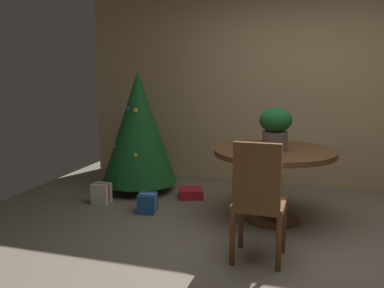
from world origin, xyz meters
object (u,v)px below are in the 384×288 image
object	(u,v)px
flower_vase	(275,126)
gift_box_blue	(148,203)
round_dining_table	(274,166)
gift_box_cream	(101,194)
holiday_tree	(139,128)
wooden_chair_near	(258,197)
gift_box_red	(191,193)

from	to	relation	value
flower_vase	gift_box_blue	size ratio (longest dim) A/B	1.85
round_dining_table	gift_box_cream	distance (m)	1.98
round_dining_table	gift_box_blue	distance (m)	1.39
gift_box_blue	holiday_tree	bearing A→B (deg)	119.75
flower_vase	holiday_tree	xyz separation A→B (m)	(-1.72, 0.56, -0.16)
round_dining_table	wooden_chair_near	distance (m)	1.01
gift_box_red	gift_box_cream	bearing A→B (deg)	-150.08
holiday_tree	gift_box_red	distance (m)	1.03
flower_vase	gift_box_cream	size ratio (longest dim) A/B	1.75
round_dining_table	wooden_chair_near	bearing A→B (deg)	-90.00
gift_box_red	wooden_chair_near	bearing A→B (deg)	-55.69
wooden_chair_near	gift_box_blue	world-z (taller)	wooden_chair_near
holiday_tree	gift_box_blue	world-z (taller)	holiday_tree
holiday_tree	gift_box_blue	xyz separation A→B (m)	(0.42, -0.74, -0.69)
round_dining_table	gift_box_red	xyz separation A→B (m)	(-1.02, 0.49, -0.51)
flower_vase	gift_box_red	distance (m)	1.44
gift_box_cream	holiday_tree	bearing A→B (deg)	72.21
round_dining_table	wooden_chair_near	size ratio (longest dim) A/B	1.22
gift_box_cream	gift_box_red	bearing A→B (deg)	29.92
round_dining_table	flower_vase	bearing A→B (deg)	101.72
wooden_chair_near	round_dining_table	bearing A→B (deg)	90.00
flower_vase	holiday_tree	bearing A→B (deg)	161.96
wooden_chair_near	flower_vase	bearing A→B (deg)	90.28
gift_box_blue	gift_box_red	distance (m)	0.71
wooden_chair_near	gift_box_cream	size ratio (longest dim) A/B	4.18
flower_vase	holiday_tree	size ratio (longest dim) A/B	0.28
gift_box_red	flower_vase	bearing A→B (deg)	-24.50
gift_box_cream	gift_box_blue	size ratio (longest dim) A/B	1.06
flower_vase	wooden_chair_near	distance (m)	1.12
wooden_chair_near	gift_box_red	distance (m)	1.88
gift_box_blue	gift_box_red	size ratio (longest dim) A/B	0.63
wooden_chair_near	holiday_tree	size ratio (longest dim) A/B	0.66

